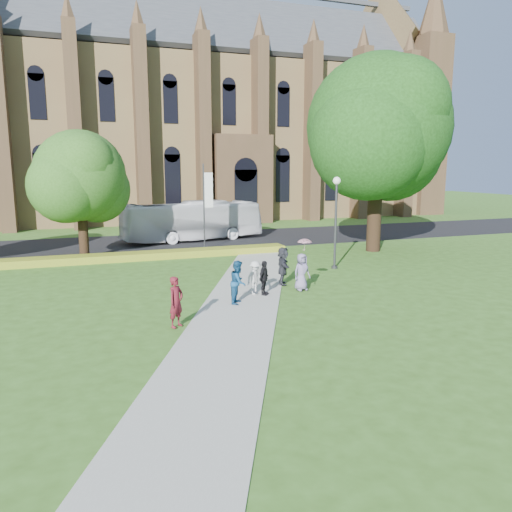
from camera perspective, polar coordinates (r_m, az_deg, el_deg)
name	(u,v)px	position (r m, az deg, el deg)	size (l,w,h in m)	color
ground	(249,311)	(20.41, -0.86, -6.33)	(160.00, 160.00, 0.00)	#355A1B
road	(165,242)	(39.45, -10.40, 1.57)	(160.00, 10.00, 0.02)	black
footpath	(241,304)	(21.31, -1.74, -5.55)	(3.20, 30.00, 0.04)	#B2B2A8
flower_hedge	(151,255)	(32.48, -11.87, 0.08)	(18.00, 1.40, 0.45)	gold
cathedral	(218,104)	(60.91, -4.37, 16.92)	(52.60, 18.25, 28.00)	brown
streetlamp	(336,211)	(28.70, 9.12, 5.05)	(0.44, 0.44, 5.24)	#38383D
large_tree	(378,128)	(35.39, 13.77, 14.06)	(9.60, 9.60, 13.20)	#332114
street_tree_1	(80,176)	(33.00, -19.49, 8.61)	(5.60, 5.60, 8.05)	#332114
banner_pole_0	(205,202)	(34.83, -5.80, 6.16)	(0.70, 0.10, 6.00)	#38383D
tour_coach	(193,221)	(39.71, -7.25, 4.00)	(2.62, 11.19, 3.12)	white
pedestrian_0	(176,302)	(18.33, -9.12, -5.20)	(0.68, 0.45, 1.87)	#59141E
pedestrian_1	(238,282)	(21.23, -2.04, -2.99)	(0.90, 0.70, 1.85)	navy
pedestrian_2	(255,278)	(22.79, -0.09, -2.48)	(0.99, 0.57, 1.53)	#BDBDBD
pedestrian_3	(264,278)	(22.62, 0.92, -2.52)	(0.92, 0.38, 1.57)	black
pedestrian_4	(302,272)	(23.56, 5.24, -1.82)	(0.86, 0.56, 1.75)	slate
pedestrian_5	(283,266)	(24.66, 3.10, -1.12)	(1.73, 0.55, 1.86)	#2B2C34
parasol	(305,247)	(23.52, 5.58, 1.05)	(0.66, 0.66, 0.58)	#CF92AB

